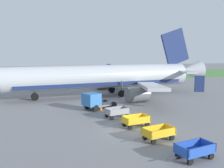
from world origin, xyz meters
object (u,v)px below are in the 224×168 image
baggage_cart_fourth_in_row (117,112)px  service_truck_beside_carts (95,101)px  baggage_cart_second_in_row (158,133)px  baggage_cart_third_in_row (136,121)px  baggage_cart_nearest (195,150)px  airplane (108,77)px  traffic_cone_near_plane (101,108)px

baggage_cart_fourth_in_row → service_truck_beside_carts: size_ratio=0.76×
baggage_cart_second_in_row → baggage_cart_third_in_row: (-0.41, 3.94, 0.00)m
baggage_cart_fourth_in_row → baggage_cart_nearest: bearing=-81.2°
airplane → baggage_cart_nearest: bearing=-92.1°
baggage_cart_second_in_row → service_truck_beside_carts: bearing=102.4°
airplane → baggage_cart_third_in_row: bearing=-96.7°
baggage_cart_second_in_row → traffic_cone_near_plane: size_ratio=6.49×
baggage_cart_second_in_row → baggage_cart_fourth_in_row: (-1.12, 7.72, 0.00)m
baggage_cart_second_in_row → baggage_cart_fourth_in_row: bearing=98.3°
baggage_cart_third_in_row → service_truck_beside_carts: size_ratio=0.76×
baggage_cart_third_in_row → baggage_cart_fourth_in_row: same height
airplane → baggage_cart_fourth_in_row: 14.06m
baggage_cart_second_in_row → traffic_cone_near_plane: baggage_cart_second_in_row is taller
service_truck_beside_carts → airplane: bearing=65.2°
baggage_cart_nearest → traffic_cone_near_plane: size_ratio=6.49×
traffic_cone_near_plane → baggage_cart_third_in_row: bearing=-78.4°
baggage_cart_nearest → airplane: bearing=87.9°
baggage_cart_nearest → service_truck_beside_carts: bearing=101.8°
baggage_cart_third_in_row → airplane: bearing=83.3°
baggage_cart_nearest → baggage_cart_fourth_in_row: (-1.80, 11.67, 0.00)m
baggage_cart_second_in_row → service_truck_beside_carts: size_ratio=0.76×
service_truck_beside_carts → baggage_cart_second_in_row: bearing=-77.6°
baggage_cart_nearest → baggage_cart_fourth_in_row: 11.81m
baggage_cart_fourth_in_row → traffic_cone_near_plane: size_ratio=6.49×
baggage_cart_third_in_row → traffic_cone_near_plane: baggage_cart_third_in_row is taller
baggage_cart_third_in_row → traffic_cone_near_plane: (-1.58, 7.69, -0.32)m
baggage_cart_nearest → baggage_cart_second_in_row: same height
airplane → service_truck_beside_carts: bearing=-114.8°
baggage_cart_fourth_in_row → traffic_cone_near_plane: bearing=102.4°
baggage_cart_fourth_in_row → service_truck_beside_carts: service_truck_beside_carts is taller
service_truck_beside_carts → baggage_cart_third_in_row: bearing=-74.5°
baggage_cart_second_in_row → baggage_cart_third_in_row: size_ratio=1.00×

